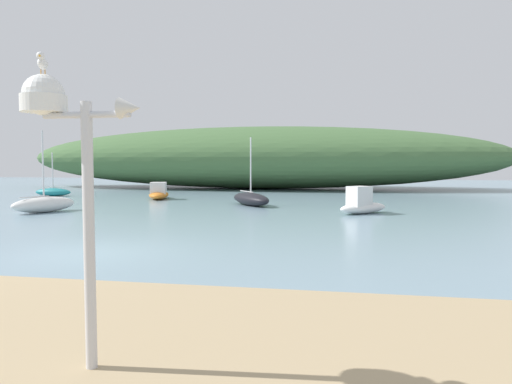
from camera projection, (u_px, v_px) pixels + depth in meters
The scene contains 9 objects.
ground_plane at pixel (92, 252), 12.65m from camera, with size 120.00×120.00×0.00m, color #7A99A8.
distant_hill at pixel (259, 158), 44.95m from camera, with size 46.45×12.74×5.87m, color #476B3D.
mast_structure at pixel (60, 130), 4.96m from camera, with size 1.33×0.47×3.14m.
seagull_on_radar at pixel (42, 62), 4.93m from camera, with size 0.17×0.29×0.21m.
motorboat_west_reach at pixel (362, 204), 22.34m from camera, with size 2.75×2.74×1.31m.
sailboat_inner_mooring at pixel (44, 204), 22.97m from camera, with size 2.38×3.44×4.00m.
sailboat_near_shore at pixel (251, 199), 26.77m from camera, with size 3.35×4.09×3.87m.
sailboat_far_right at pixel (53, 192), 34.32m from camera, with size 2.74×1.06×3.18m.
motorboat_off_point at pixel (159, 193), 31.40m from camera, with size 2.20×3.67×1.14m.
Camera 1 is at (6.59, -11.54, 2.40)m, focal length 32.95 mm.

